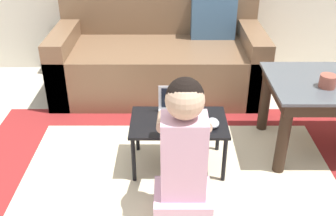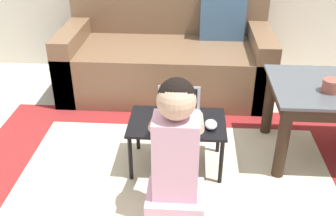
{
  "view_description": "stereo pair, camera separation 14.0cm",
  "coord_description": "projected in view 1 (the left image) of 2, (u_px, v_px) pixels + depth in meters",
  "views": [
    {
      "loc": [
        0.05,
        -1.97,
        1.5
      ],
      "look_at": [
        0.06,
        0.03,
        0.38
      ],
      "focal_mm": 42.0,
      "sensor_mm": 36.0,
      "label": 1
    },
    {
      "loc": [
        0.19,
        -1.97,
        1.5
      ],
      "look_at": [
        0.06,
        0.03,
        0.38
      ],
      "focal_mm": 42.0,
      "sensor_mm": 36.0,
      "label": 2
    }
  ],
  "objects": [
    {
      "name": "cup_on_table",
      "position": [
        327.0,
        81.0,
        2.26
      ],
      "size": [
        0.1,
        0.1,
        0.08
      ],
      "color": "#994C3D",
      "rests_on": "coffee_table"
    },
    {
      "name": "ground_plane",
      "position": [
        159.0,
        163.0,
        2.45
      ],
      "size": [
        16.0,
        16.0,
        0.0
      ],
      "primitive_type": "plane",
      "color": "beige"
    },
    {
      "name": "laptop_desk",
      "position": [
        178.0,
        126.0,
        2.3
      ],
      "size": [
        0.56,
        0.36,
        0.32
      ],
      "color": "black",
      "rests_on": "ground_plane"
    },
    {
      "name": "computer_mouse",
      "position": [
        212.0,
        123.0,
        2.23
      ],
      "size": [
        0.07,
        0.1,
        0.04
      ],
      "color": "#B2B7C1",
      "rests_on": "laptop_desk"
    },
    {
      "name": "laptop",
      "position": [
        178.0,
        112.0,
        2.31
      ],
      "size": [
        0.25,
        0.16,
        0.17
      ],
      "color": "silver",
      "rests_on": "laptop_desk"
    },
    {
      "name": "couch",
      "position": [
        159.0,
        54.0,
        3.26
      ],
      "size": [
        1.66,
        0.84,
        0.89
      ],
      "color": "brown",
      "rests_on": "ground_plane"
    },
    {
      "name": "area_rug",
      "position": [
        178.0,
        187.0,
        2.25
      ],
      "size": [
        2.55,
        1.82,
        0.01
      ],
      "color": "maroon",
      "rests_on": "ground_plane"
    },
    {
      "name": "person_seated",
      "position": [
        183.0,
        155.0,
        1.89
      ],
      "size": [
        0.29,
        0.42,
        0.78
      ],
      "color": "#E5B2CC",
      "rests_on": "ground_plane"
    }
  ]
}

